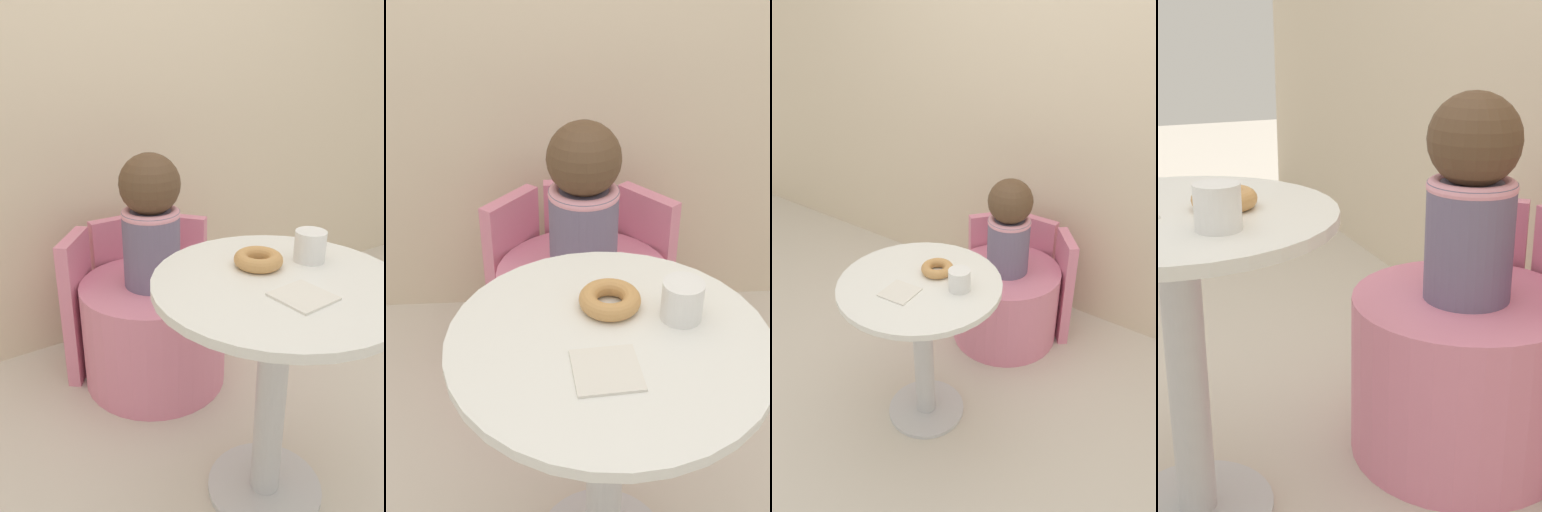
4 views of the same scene
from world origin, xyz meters
TOP-DOWN VIEW (x-y plane):
  - ground_plane at (0.00, 0.00)m, footprint 12.00×12.00m
  - back_wall at (0.00, 1.13)m, footprint 6.00×0.06m
  - round_table at (-0.03, -0.02)m, footprint 0.65×0.65m
  - tub_chair at (-0.03, 0.66)m, footprint 0.56×0.56m
  - booth_backrest at (-0.03, 0.89)m, footprint 0.66×0.24m
  - child_figure at (-0.03, 0.66)m, footprint 0.22×0.22m
  - donut at (-0.02, 0.08)m, footprint 0.13×0.13m
  - cup at (0.12, 0.03)m, footprint 0.09×0.09m
  - paper_napkin at (-0.05, -0.12)m, footprint 0.13×0.13m

SIDE VIEW (x-z plane):
  - ground_plane at x=0.00m, z-range 0.00..0.00m
  - tub_chair at x=-0.03m, z-range 0.00..0.42m
  - booth_backrest at x=-0.03m, z-range 0.00..0.59m
  - round_table at x=-0.03m, z-range 0.16..0.87m
  - child_figure at x=-0.03m, z-range 0.43..0.92m
  - paper_napkin at x=-0.05m, z-range 0.71..0.71m
  - donut at x=-0.02m, z-range 0.71..0.74m
  - cup at x=0.12m, z-range 0.71..0.79m
  - back_wall at x=0.00m, z-range 0.00..2.40m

